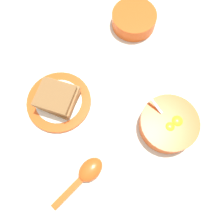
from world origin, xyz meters
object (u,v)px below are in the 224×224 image
object	(u,v)px
toast_sandwich	(57,98)
congee_bowl	(134,19)
soup_spoon	(87,173)
egg_bowl	(169,124)
toast_plate	(59,102)

from	to	relation	value
toast_sandwich	congee_bowl	distance (m)	0.37
toast_sandwich	soup_spoon	xyz separation A→B (m)	(-0.23, -0.02, -0.02)
soup_spoon	congee_bowl	xyz separation A→B (m)	(0.43, -0.29, 0.01)
egg_bowl	toast_sandwich	world-z (taller)	egg_bowl
toast_sandwich	soup_spoon	world-z (taller)	toast_sandwich
toast_plate	soup_spoon	bearing A→B (deg)	-174.23
soup_spoon	congee_bowl	bearing A→B (deg)	-33.88
toast_plate	congee_bowl	xyz separation A→B (m)	(0.20, -0.31, 0.02)
egg_bowl	toast_sandwich	size ratio (longest dim) A/B	1.14
toast_sandwich	soup_spoon	distance (m)	0.23
toast_sandwich	congee_bowl	bearing A→B (deg)	-56.88
toast_plate	soup_spoon	world-z (taller)	soup_spoon
toast_plate	toast_sandwich	distance (m)	0.03
toast_plate	egg_bowl	bearing A→B (deg)	-121.15
toast_sandwich	soup_spoon	size ratio (longest dim) A/B	0.85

